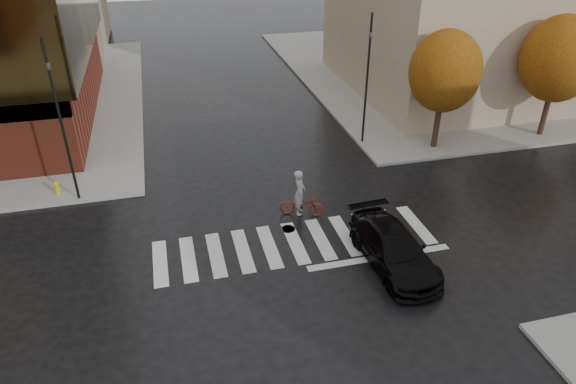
% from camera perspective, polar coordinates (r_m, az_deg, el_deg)
% --- Properties ---
extents(ground, '(120.00, 120.00, 0.00)m').
position_cam_1_polar(ground, '(21.03, 1.16, -6.43)').
color(ground, black).
rests_on(ground, ground).
extents(sidewalk_ne, '(30.00, 30.00, 0.15)m').
position_cam_1_polar(sidewalk_ne, '(46.88, 19.93, 13.01)').
color(sidewalk_ne, gray).
rests_on(sidewalk_ne, ground).
extents(crosswalk, '(12.00, 3.00, 0.01)m').
position_cam_1_polar(crosswalk, '(21.41, 0.81, -5.64)').
color(crosswalk, silver).
rests_on(crosswalk, ground).
extents(tree_ne_a, '(3.80, 3.80, 6.50)m').
position_cam_1_polar(tree_ne_a, '(28.94, 17.05, 12.67)').
color(tree_ne_a, black).
rests_on(tree_ne_a, sidewalk_ne).
extents(tree_ne_b, '(4.20, 4.20, 6.89)m').
position_cam_1_polar(tree_ne_b, '(32.99, 27.93, 12.89)').
color(tree_ne_b, black).
rests_on(tree_ne_b, sidewalk_ne).
extents(sedan, '(2.36, 5.18, 1.47)m').
position_cam_1_polar(sedan, '(20.26, 11.67, -6.19)').
color(sedan, black).
rests_on(sedan, ground).
extents(cyclist, '(2.10, 1.36, 2.25)m').
position_cam_1_polar(cyclist, '(22.78, 1.45, -0.94)').
color(cyclist, maroon).
rests_on(cyclist, ground).
extents(traffic_light_nw, '(0.22, 0.20, 7.47)m').
position_cam_1_polar(traffic_light_nw, '(24.36, -24.11, 8.06)').
color(traffic_light_nw, black).
rests_on(traffic_light_nw, sidewalk_nw).
extents(traffic_light_ne, '(0.17, 0.20, 7.18)m').
position_cam_1_polar(traffic_light_ne, '(28.72, 8.84, 13.01)').
color(traffic_light_ne, black).
rests_on(traffic_light_ne, sidewalk_ne).
extents(fire_hydrant, '(0.23, 0.23, 0.65)m').
position_cam_1_polar(fire_hydrant, '(26.72, -24.30, 0.52)').
color(fire_hydrant, gold).
rests_on(fire_hydrant, sidewalk_nw).
extents(manhole, '(0.79, 0.79, 0.01)m').
position_cam_1_polar(manhole, '(22.23, -0.00, -4.13)').
color(manhole, '#4F371C').
rests_on(manhole, ground).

